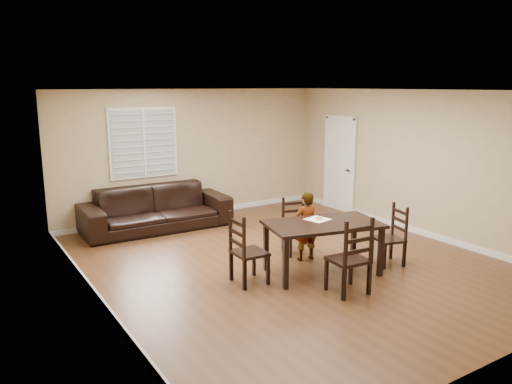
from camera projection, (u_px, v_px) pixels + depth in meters
ground at (289, 262)px, 7.99m from camera, size 7.00×7.00×0.00m
room at (286, 149)px, 7.77m from camera, size 6.04×7.04×2.72m
dining_table at (323, 228)px, 7.40m from camera, size 1.85×1.30×0.79m
chair_near at (294, 227)px, 8.43m from camera, size 0.50×0.48×0.94m
chair_far at (354, 261)px, 6.62m from camera, size 0.52×0.49×1.08m
chair_left at (242, 252)px, 7.01m from camera, size 0.46×0.49×1.04m
chair_right at (395, 237)px, 7.85m from camera, size 0.50×0.52×0.95m
child at (306, 226)px, 7.99m from camera, size 0.44×0.32×1.12m
napkin at (318, 219)px, 7.55m from camera, size 0.37×0.37×0.00m
donut at (319, 218)px, 7.55m from camera, size 0.10×0.10×0.04m
sofa at (156, 208)px, 9.75m from camera, size 2.87×1.17×0.83m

